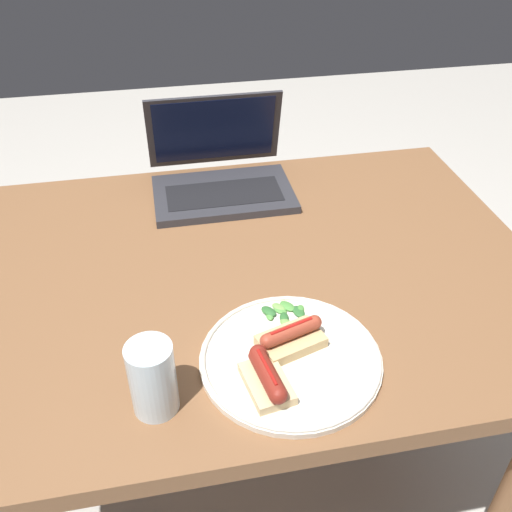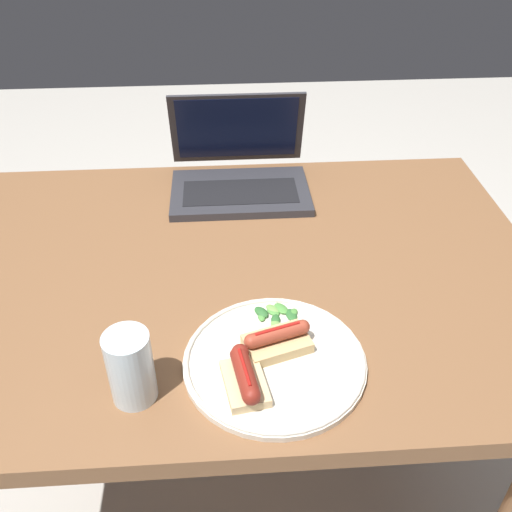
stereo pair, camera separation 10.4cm
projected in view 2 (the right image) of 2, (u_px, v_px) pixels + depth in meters
name	position (u px, v px, depth m)	size (l,w,h in m)	color
ground_plane	(240.00, 479.00, 1.55)	(6.00, 6.00, 0.00)	#B7B2A8
desk	(235.00, 299.00, 1.16)	(1.21, 0.85, 0.73)	brown
laptop	(239.00, 174.00, 1.33)	(0.32, 0.26, 0.21)	#2D2D33
plate	(275.00, 361.00, 0.91)	(0.29, 0.29, 0.02)	silver
sausage_toast_left	(277.00, 340.00, 0.91)	(0.12, 0.09, 0.05)	tan
sausage_toast_middle	(245.00, 378.00, 0.85)	(0.08, 0.11, 0.05)	#D6B784
salad_pile	(276.00, 315.00, 0.98)	(0.08, 0.08, 0.01)	#4C8E3D
drinking_glass	(130.00, 367.00, 0.83)	(0.07, 0.07, 0.12)	silver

